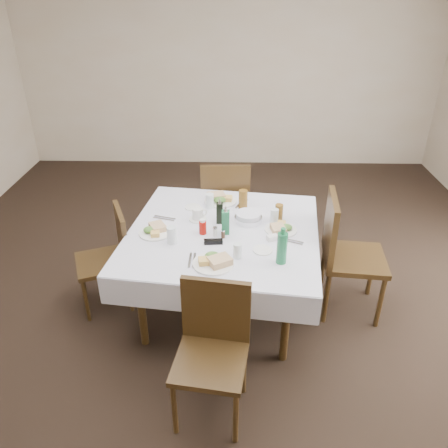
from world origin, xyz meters
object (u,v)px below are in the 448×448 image
oil_cruet_green (226,221)px  coffee_mug (198,215)px  chair_south (213,342)px  oil_cruet_dark (220,212)px  water_n (210,201)px  ketchup_bottle (203,227)px  water_e (274,216)px  bread_basket (248,217)px  water_w (172,235)px  chair_east (343,249)px  green_bottle (282,248)px  chair_west (111,253)px  chair_north (225,201)px  dining_table (223,238)px  water_s (237,251)px

oil_cruet_green → coffee_mug: 0.32m
chair_south → oil_cruet_dark: 1.16m
oil_cruet_green → coffee_mug: oil_cruet_green is taller
water_n → ketchup_bottle: water_n is taller
water_e → bread_basket: (-0.21, 0.03, -0.03)m
chair_south → water_w: (-0.34, 0.78, 0.30)m
chair_east → water_w: bearing=-170.9°
water_n → green_bottle: bearing=-56.9°
chair_south → bread_basket: size_ratio=4.06×
coffee_mug → chair_west: bearing=-170.9°
chair_north → water_w: bearing=-108.6°
water_e → water_n: bearing=154.1°
chair_east → ketchup_bottle: size_ratio=8.36×
chair_north → ketchup_bottle: size_ratio=7.98×
dining_table → oil_cruet_green: oil_cruet_green is taller
chair_south → chair_north: bearing=88.9°
bread_basket → coffee_mug: size_ratio=1.50×
chair_north → water_e: 0.93m
ketchup_bottle → coffee_mug: ketchup_bottle is taller
chair_east → ketchup_bottle: (-1.13, -0.07, 0.23)m
water_n → bread_basket: bearing=-35.7°
chair_north → water_n: size_ratio=7.64×
dining_table → water_s: size_ratio=15.05×
water_n → oil_cruet_dark: bearing=-70.3°
dining_table → bread_basket: (0.20, 0.16, 0.11)m
chair_north → oil_cruet_dark: 0.84m
water_s → bread_basket: water_s is taller
chair_north → ketchup_bottle: bearing=-99.1°
dining_table → oil_cruet_dark: size_ratio=7.41×
oil_cruet_green → chair_south: bearing=-93.6°
chair_north → chair_south: chair_north is taller
chair_south → oil_cruet_dark: size_ratio=4.11×
ketchup_bottle → water_n: bearing=86.0°
oil_cruet_dark → oil_cruet_green: oil_cruet_green is taller
water_w → green_bottle: green_bottle is taller
chair_north → coffee_mug: size_ratio=6.55×
chair_east → chair_north: bearing=137.3°
chair_south → coffee_mug: 1.20m
bread_basket → water_w: bearing=-148.6°
dining_table → green_bottle: green_bottle is taller
green_bottle → water_w: bearing=163.1°
chair_west → water_n: 0.94m
water_w → chair_west: bearing=155.8°
chair_south → water_e: (0.45, 1.11, 0.30)m
water_e → bread_basket: 0.21m
water_e → oil_cruet_green: (-0.39, -0.17, 0.04)m
chair_south → water_w: chair_south is taller
water_s → green_bottle: bearing=-10.7°
chair_east → oil_cruet_dark: 1.04m
coffee_mug → green_bottle: bearing=-44.1°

